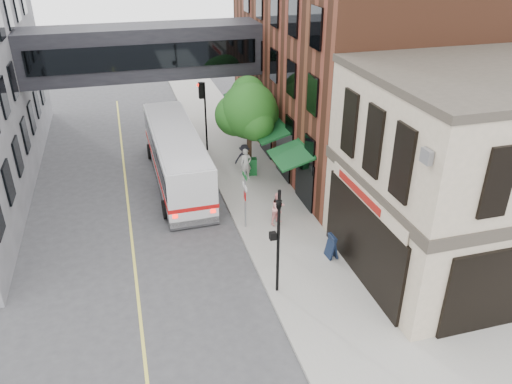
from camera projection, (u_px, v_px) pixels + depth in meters
ground at (283, 329)px, 18.23m from camera, size 120.00×120.00×0.00m
sidewalk_main at (242, 166)px, 30.61m from camera, size 4.00×60.00×0.15m
corner_building at (481, 173)px, 20.12m from camera, size 10.19×8.12×8.45m
brick_building at (364, 41)px, 30.16m from camera, size 13.76×18.00×14.00m
skyway_bridge at (143, 52)px, 29.85m from camera, size 14.00×3.18×3.00m
traffic_signal_near at (278, 230)px, 18.64m from camera, size 0.44×0.22×4.60m
traffic_signal_far at (203, 103)px, 31.24m from camera, size 0.53×0.28×4.50m
street_sign_pole at (245, 194)px, 23.40m from camera, size 0.08×0.75×3.00m
street_tree at (248, 110)px, 28.21m from camera, size 3.80×3.20×5.60m
lane_marking at (129, 214)px, 25.56m from camera, size 0.12×40.00×0.01m
bus at (176, 154)px, 28.27m from camera, size 2.82×11.19×3.00m
pedestrian_a at (246, 164)px, 28.54m from camera, size 0.71×0.51×1.82m
pedestrian_b at (278, 209)px, 24.14m from camera, size 1.01×0.95×1.65m
pedestrian_c at (245, 159)px, 29.29m from camera, size 1.28×0.96×1.77m
newspaper_box at (252, 166)px, 29.24m from camera, size 0.59×0.55×1.01m
sandwich_board at (332, 246)px, 21.76m from camera, size 0.43×0.63×1.09m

